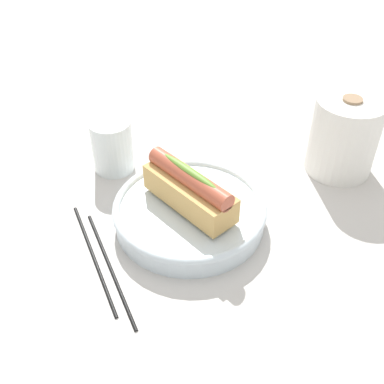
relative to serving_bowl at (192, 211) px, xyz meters
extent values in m
plane|color=beige|center=(-0.01, 0.00, -0.02)|extent=(2.40, 2.40, 0.00)
cylinder|color=silver|center=(0.00, 0.00, 0.00)|extent=(0.22, 0.22, 0.03)
torus|color=silver|center=(0.00, 0.00, 0.01)|extent=(0.23, 0.23, 0.01)
cube|color=tan|center=(0.00, 0.00, 0.04)|extent=(0.16, 0.08, 0.04)
cylinder|color=#BC563D|center=(0.00, 0.00, 0.06)|extent=(0.15, 0.05, 0.03)
ellipsoid|color=olive|center=(0.00, 0.00, 0.08)|extent=(0.11, 0.03, 0.01)
cylinder|color=white|center=(-0.18, -0.04, 0.03)|extent=(0.07, 0.07, 0.09)
cylinder|color=silver|center=(-0.18, -0.04, 0.01)|extent=(0.06, 0.06, 0.05)
cylinder|color=white|center=(0.02, 0.28, 0.05)|extent=(0.11, 0.11, 0.13)
cylinder|color=#997A5B|center=(0.02, 0.28, 0.11)|extent=(0.03, 0.03, 0.00)
cylinder|color=black|center=(0.02, -0.14, -0.02)|extent=(0.22, 0.03, 0.01)
cylinder|color=black|center=(-0.01, -0.15, -0.02)|extent=(0.22, 0.03, 0.01)
camera|label=1|loc=(0.44, -0.27, 0.47)|focal=44.26mm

